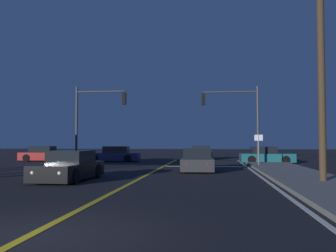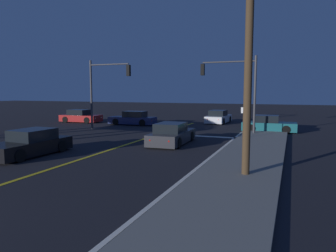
{
  "view_description": "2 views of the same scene",
  "coord_description": "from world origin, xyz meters",
  "views": [
    {
      "loc": [
        3.39,
        -6.53,
        1.76
      ],
      "look_at": [
        0.21,
        20.29,
        2.89
      ],
      "focal_mm": 39.67,
      "sensor_mm": 36.0,
      "label": 1
    },
    {
      "loc": [
        9.53,
        -2.7,
        3.33
      ],
      "look_at": [
        1.97,
        16.47,
        1.04
      ],
      "focal_mm": 33.87,
      "sensor_mm": 36.0,
      "label": 2
    }
  ],
  "objects": [
    {
      "name": "lane_line_edge_right",
      "position": [
        5.79,
        10.6,
        0.01
      ],
      "size": [
        0.16,
        36.04,
        0.01
      ],
      "primitive_type": "cube",
      "color": "silver",
      "rests_on": "ground"
    },
    {
      "name": "stop_bar",
      "position": [
        3.02,
        19.7,
        0.01
      ],
      "size": [
        6.04,
        0.5,
        0.01
      ],
      "primitive_type": "cube",
      "color": "silver",
      "rests_on": "ground"
    },
    {
      "name": "car_distant_tail_white",
      "position": [
        2.39,
        29.71,
        0.58
      ],
      "size": [
        2.05,
        4.37,
        1.34
      ],
      "rotation": [
        0.0,
        0.0,
        -0.05
      ],
      "color": "silver",
      "rests_on": "ground"
    },
    {
      "name": "traffic_signal_far_left",
      "position": [
        -5.47,
        20.6,
        3.96
      ],
      "size": [
        3.93,
        0.28,
        5.94
      ],
      "color": "#38383D",
      "rests_on": "ground"
    },
    {
      "name": "car_mid_block_teal",
      "position": [
        7.73,
        24.29,
        0.58
      ],
      "size": [
        4.32,
        2.06,
        1.34
      ],
      "rotation": [
        0.0,
        0.0,
        -1.54
      ],
      "color": "#195960",
      "rests_on": "ground"
    },
    {
      "name": "car_following_oncoming_charcoal",
      "position": [
        2.51,
        15.77,
        0.58
      ],
      "size": [
        2.09,
        4.7,
        1.34
      ],
      "rotation": [
        0.0,
        0.0,
        0.04
      ],
      "color": "#2D2D33",
      "rests_on": "ground"
    },
    {
      "name": "traffic_signal_near_right",
      "position": [
        5.32,
        22.0,
        3.99
      ],
      "size": [
        4.32,
        0.28,
        5.95
      ],
      "rotation": [
        0.0,
        0.0,
        3.14
      ],
      "color": "#38383D",
      "rests_on": "ground"
    },
    {
      "name": "car_far_approaching_black",
      "position": [
        -3.05,
        9.73,
        0.58
      ],
      "size": [
        2.05,
        4.57,
        1.34
      ],
      "rotation": [
        0.0,
        0.0,
        3.11
      ],
      "color": "black",
      "rests_on": "ground"
    },
    {
      "name": "sidewalk_right",
      "position": [
        7.64,
        10.6,
        0.07
      ],
      "size": [
        3.2,
        38.16,
        0.15
      ],
      "primitive_type": "cube",
      "color": "slate",
      "rests_on": "ground"
    },
    {
      "name": "lane_line_center",
      "position": [
        0.0,
        10.6,
        0.01
      ],
      "size": [
        0.2,
        36.04,
        0.01
      ],
      "primitive_type": "cube",
      "color": "gold",
      "rests_on": "ground"
    },
    {
      "name": "street_sign_corner",
      "position": [
        6.54,
        19.2,
        1.53
      ],
      "size": [
        0.56,
        0.06,
        2.27
      ],
      "color": "slate",
      "rests_on": "ground"
    },
    {
      "name": "car_parked_curb_red",
      "position": [
        -11.5,
        25.16,
        0.58
      ],
      "size": [
        4.35,
        2.08,
        1.34
      ],
      "rotation": [
        0.0,
        0.0,
        -1.53
      ],
      "color": "maroon",
      "rests_on": "ground"
    },
    {
      "name": "utility_pole_right",
      "position": [
        7.94,
        9.47,
        5.04
      ],
      "size": [
        1.84,
        0.3,
        9.67
      ],
      "color": "#42301E",
      "rests_on": "ground"
    },
    {
      "name": "car_side_waiting_navy",
      "position": [
        -5.09,
        24.97,
        0.58
      ],
      "size": [
        4.67,
        1.96,
        1.34
      ],
      "rotation": [
        0.0,
        0.0,
        1.62
      ],
      "color": "navy",
      "rests_on": "ground"
    }
  ]
}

